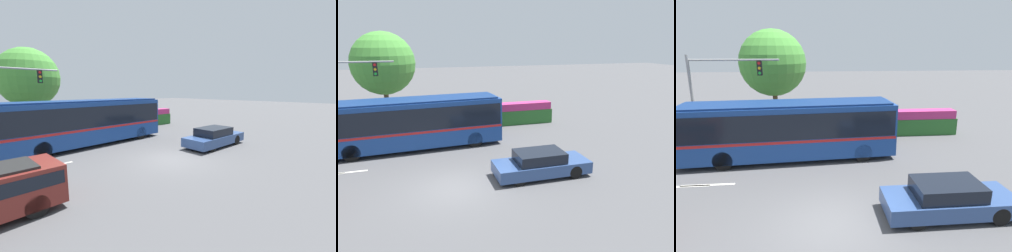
{
  "view_description": "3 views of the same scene",
  "coord_description": "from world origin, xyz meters",
  "views": [
    {
      "loc": [
        -8.51,
        -8.69,
        3.88
      ],
      "look_at": [
        2.1,
        2.5,
        1.4
      ],
      "focal_mm": 24.06,
      "sensor_mm": 36.0,
      "label": 1
    },
    {
      "loc": [
        -1.59,
        -13.46,
        6.67
      ],
      "look_at": [
        3.39,
        3.0,
        1.98
      ],
      "focal_mm": 33.51,
      "sensor_mm": 36.0,
      "label": 2
    },
    {
      "loc": [
        -0.31,
        -8.79,
        5.97
      ],
      "look_at": [
        1.02,
        5.43,
        2.09
      ],
      "focal_mm": 30.48,
      "sensor_mm": 36.0,
      "label": 3
    }
  ],
  "objects": [
    {
      "name": "street_tree_left",
      "position": [
        -3.65,
        13.91,
        4.91
      ],
      "size": [
        5.04,
        5.04,
        7.44
      ],
      "color": "brown",
      "rests_on": "ground"
    },
    {
      "name": "sedan_foreground",
      "position": [
        4.4,
        0.24,
        0.62
      ],
      "size": [
        4.84,
        1.87,
        1.31
      ],
      "rotation": [
        0.0,
        0.0,
        -0.0
      ],
      "color": "navy",
      "rests_on": "ground"
    },
    {
      "name": "city_bus",
      "position": [
        -1.9,
        6.54,
        1.81
      ],
      "size": [
        11.72,
        3.36,
        3.18
      ],
      "rotation": [
        0.0,
        0.0,
        0.07
      ],
      "color": "navy",
      "rests_on": "ground"
    },
    {
      "name": "ground_plane",
      "position": [
        0.0,
        0.0,
        0.0
      ],
      "size": [
        140.0,
        140.0,
        0.0
      ],
      "primitive_type": "plane",
      "color": "#4C4C4F"
    },
    {
      "name": "flowering_hedge",
      "position": [
        4.38,
        10.46,
        0.86
      ],
      "size": [
        10.28,
        1.06,
        1.75
      ],
      "color": "#286028",
      "rests_on": "ground"
    },
    {
      "name": "lane_stripe_mid",
      "position": [
        -6.47,
        3.43,
        0.01
      ],
      "size": [
        2.4,
        0.16,
        0.01
      ],
      "primitive_type": "cube",
      "color": "silver",
      "rests_on": "ground"
    },
    {
      "name": "traffic_light_pole",
      "position": [
        -6.63,
        9.6,
        3.81
      ],
      "size": [
        5.55,
        0.24,
        5.64
      ],
      "color": "gray",
      "rests_on": "ground"
    },
    {
      "name": "lane_stripe_near",
      "position": [
        -5.38,
        3.48,
        0.01
      ],
      "size": [
        2.4,
        0.16,
        0.01
      ],
      "primitive_type": "cube",
      "color": "silver",
      "rests_on": "ground"
    }
  ]
}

